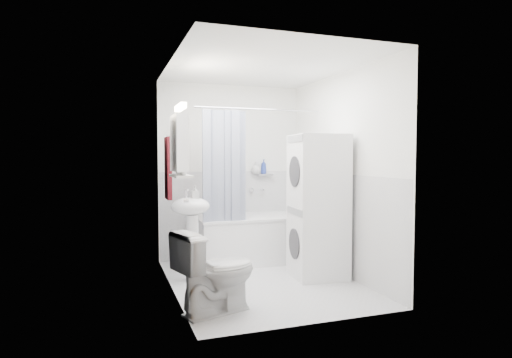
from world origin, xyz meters
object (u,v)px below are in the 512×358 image
object	(u,v)px
bathtub	(256,236)
sink	(191,219)
washer_dryer	(318,206)
toilet	(216,272)

from	to	relation	value
bathtub	sink	world-z (taller)	sink
bathtub	washer_dryer	bearing A→B (deg)	-65.50
bathtub	sink	size ratio (longest dim) A/B	1.55
washer_dryer	toilet	distance (m)	1.65
sink	toilet	world-z (taller)	sink
bathtub	toilet	size ratio (longest dim) A/B	2.14
washer_dryer	bathtub	bearing A→B (deg)	120.16
bathtub	sink	xyz separation A→B (m)	(-1.00, -0.64, 0.36)
toilet	washer_dryer	bearing A→B (deg)	-79.40
sink	toilet	size ratio (longest dim) A/B	1.38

